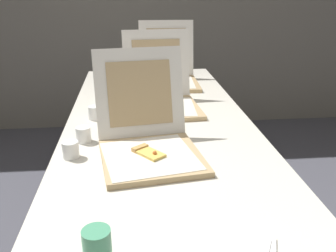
{
  "coord_description": "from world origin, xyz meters",
  "views": [
    {
      "loc": [
        -0.12,
        -0.99,
        1.38
      ],
      "look_at": [
        0.02,
        0.46,
        0.81
      ],
      "focal_mm": 39.89,
      "sensor_mm": 36.0,
      "label": 1
    }
  ],
  "objects_px": {
    "pizza_box_middle": "(162,98)",
    "cup_white_far": "(111,98)",
    "pizza_box_front": "(149,142)",
    "cup_white_mid": "(95,113)",
    "cup_white_near_center": "(83,135)",
    "cup_white_near_left": "(71,150)",
    "table": "(160,134)",
    "pizza_box_back": "(168,75)",
    "cup_printed_front": "(97,247)",
    "napkin_pile": "(244,251)"
  },
  "relations": [
    {
      "from": "cup_white_near_left",
      "to": "cup_printed_front",
      "type": "distance_m",
      "value": 0.6
    },
    {
      "from": "cup_white_near_center",
      "to": "pizza_box_middle",
      "type": "bearing_deg",
      "value": 48.72
    },
    {
      "from": "table",
      "to": "cup_white_far",
      "type": "height_order",
      "value": "cup_white_far"
    },
    {
      "from": "pizza_box_back",
      "to": "cup_printed_front",
      "type": "xyz_separation_m",
      "value": [
        -0.33,
        -1.63,
        -0.01
      ]
    },
    {
      "from": "cup_white_mid",
      "to": "cup_printed_front",
      "type": "xyz_separation_m",
      "value": [
        0.09,
        -1.0,
        0.01
      ]
    },
    {
      "from": "cup_white_far",
      "to": "cup_white_near_left",
      "type": "bearing_deg",
      "value": -100.7
    },
    {
      "from": "pizza_box_middle",
      "to": "cup_white_far",
      "type": "distance_m",
      "value": 0.29
    },
    {
      "from": "cup_white_mid",
      "to": "table",
      "type": "bearing_deg",
      "value": -19.53
    },
    {
      "from": "cup_white_far",
      "to": "cup_white_mid",
      "type": "distance_m",
      "value": 0.24
    },
    {
      "from": "cup_white_far",
      "to": "pizza_box_back",
      "type": "bearing_deg",
      "value": 47.74
    },
    {
      "from": "pizza_box_back",
      "to": "pizza_box_front",
      "type": "bearing_deg",
      "value": -99.16
    },
    {
      "from": "cup_white_near_left",
      "to": "cup_printed_front",
      "type": "height_order",
      "value": "cup_printed_front"
    },
    {
      "from": "cup_white_far",
      "to": "cup_white_mid",
      "type": "bearing_deg",
      "value": -105.97
    },
    {
      "from": "pizza_box_middle",
      "to": "cup_white_near_center",
      "type": "xyz_separation_m",
      "value": [
        -0.36,
        -0.41,
        -0.02
      ]
    },
    {
      "from": "cup_white_far",
      "to": "cup_printed_front",
      "type": "xyz_separation_m",
      "value": [
        0.02,
        -1.24,
        0.01
      ]
    },
    {
      "from": "cup_white_near_center",
      "to": "cup_printed_front",
      "type": "xyz_separation_m",
      "value": [
        0.11,
        -0.73,
        0.01
      ]
    },
    {
      "from": "cup_printed_front",
      "to": "cup_white_near_left",
      "type": "bearing_deg",
      "value": 103.89
    },
    {
      "from": "pizza_box_back",
      "to": "cup_white_far",
      "type": "height_order",
      "value": "pizza_box_back"
    },
    {
      "from": "cup_white_near_left",
      "to": "pizza_box_front",
      "type": "bearing_deg",
      "value": -0.56
    },
    {
      "from": "pizza_box_back",
      "to": "cup_printed_front",
      "type": "height_order",
      "value": "pizza_box_back"
    },
    {
      "from": "pizza_box_middle",
      "to": "cup_white_mid",
      "type": "height_order",
      "value": "pizza_box_middle"
    },
    {
      "from": "napkin_pile",
      "to": "cup_white_far",
      "type": "bearing_deg",
      "value": 107.03
    },
    {
      "from": "pizza_box_back",
      "to": "napkin_pile",
      "type": "bearing_deg",
      "value": -88.42
    },
    {
      "from": "table",
      "to": "cup_white_far",
      "type": "bearing_deg",
      "value": 124.93
    },
    {
      "from": "pizza_box_front",
      "to": "cup_white_near_left",
      "type": "bearing_deg",
      "value": 171.42
    },
    {
      "from": "table",
      "to": "cup_white_mid",
      "type": "height_order",
      "value": "cup_white_mid"
    },
    {
      "from": "cup_white_mid",
      "to": "cup_printed_front",
      "type": "height_order",
      "value": "cup_printed_front"
    },
    {
      "from": "napkin_pile",
      "to": "cup_white_mid",
      "type": "bearing_deg",
      "value": 114.01
    },
    {
      "from": "table",
      "to": "cup_white_near_center",
      "type": "relative_size",
      "value": 35.02
    },
    {
      "from": "pizza_box_front",
      "to": "cup_white_near_center",
      "type": "relative_size",
      "value": 7.86
    },
    {
      "from": "napkin_pile",
      "to": "cup_printed_front",
      "type": "bearing_deg",
      "value": -179.21
    },
    {
      "from": "pizza_box_front",
      "to": "napkin_pile",
      "type": "relative_size",
      "value": 2.6
    },
    {
      "from": "pizza_box_back",
      "to": "cup_white_near_left",
      "type": "height_order",
      "value": "pizza_box_back"
    },
    {
      "from": "table",
      "to": "cup_printed_front",
      "type": "height_order",
      "value": "cup_printed_front"
    },
    {
      "from": "pizza_box_middle",
      "to": "table",
      "type": "bearing_deg",
      "value": -100.91
    },
    {
      "from": "cup_white_mid",
      "to": "cup_white_near_left",
      "type": "xyz_separation_m",
      "value": [
        -0.06,
        -0.42,
        0.0
      ]
    },
    {
      "from": "pizza_box_front",
      "to": "cup_white_near_left",
      "type": "relative_size",
      "value": 7.86
    },
    {
      "from": "pizza_box_front",
      "to": "cup_white_near_left",
      "type": "distance_m",
      "value": 0.3
    },
    {
      "from": "cup_printed_front",
      "to": "napkin_pile",
      "type": "xyz_separation_m",
      "value": [
        0.36,
        0.0,
        -0.04
      ]
    },
    {
      "from": "cup_white_near_left",
      "to": "cup_white_far",
      "type": "bearing_deg",
      "value": 79.3
    },
    {
      "from": "pizza_box_middle",
      "to": "cup_white_mid",
      "type": "xyz_separation_m",
      "value": [
        -0.34,
        -0.14,
        -0.02
      ]
    },
    {
      "from": "cup_white_mid",
      "to": "napkin_pile",
      "type": "distance_m",
      "value": 1.09
    },
    {
      "from": "table",
      "to": "pizza_box_back",
      "type": "height_order",
      "value": "pizza_box_back"
    },
    {
      "from": "cup_white_near_left",
      "to": "napkin_pile",
      "type": "bearing_deg",
      "value": -49.25
    },
    {
      "from": "table",
      "to": "cup_white_near_center",
      "type": "distance_m",
      "value": 0.38
    },
    {
      "from": "pizza_box_middle",
      "to": "pizza_box_front",
      "type": "bearing_deg",
      "value": -104.23
    },
    {
      "from": "table",
      "to": "cup_white_near_left",
      "type": "relative_size",
      "value": 35.02
    },
    {
      "from": "pizza_box_front",
      "to": "cup_white_mid",
      "type": "xyz_separation_m",
      "value": [
        -0.24,
        0.42,
        -0.02
      ]
    },
    {
      "from": "cup_white_far",
      "to": "cup_white_mid",
      "type": "relative_size",
      "value": 1.0
    },
    {
      "from": "cup_white_near_center",
      "to": "cup_white_near_left",
      "type": "relative_size",
      "value": 1.0
    }
  ]
}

